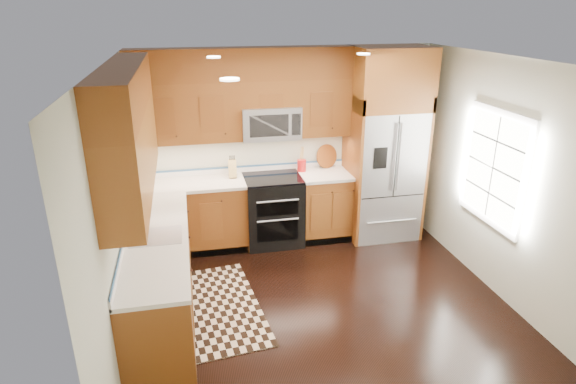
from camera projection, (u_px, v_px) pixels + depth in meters
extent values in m
plane|color=black|center=(324.00, 307.00, 5.26)|extent=(4.00, 4.00, 0.00)
cube|color=beige|center=(286.00, 144.00, 6.61)|extent=(4.00, 0.02, 2.60)
cube|color=beige|center=(118.00, 214.00, 4.39)|extent=(0.02, 4.00, 2.60)
cube|color=beige|center=(506.00, 182.00, 5.18)|extent=(0.02, 4.00, 2.60)
cube|color=white|center=(494.00, 168.00, 5.32)|extent=(0.04, 1.10, 1.30)
cube|color=white|center=(494.00, 168.00, 5.32)|extent=(0.02, 0.95, 1.15)
cube|color=maroon|center=(194.00, 217.00, 6.38)|extent=(1.37, 0.60, 0.90)
cube|color=maroon|center=(325.00, 206.00, 6.74)|extent=(0.72, 0.60, 0.90)
cube|color=maroon|center=(161.00, 279.00, 4.94)|extent=(0.60, 2.40, 0.90)
cube|color=white|center=(248.00, 180.00, 6.36)|extent=(2.85, 0.62, 0.04)
cube|color=white|center=(156.00, 238.00, 4.77)|extent=(0.62, 2.40, 0.04)
cube|color=brown|center=(245.00, 110.00, 6.15)|extent=(2.85, 0.33, 0.75)
cube|color=brown|center=(131.00, 151.00, 4.42)|extent=(0.33, 2.40, 0.75)
cube|color=maroon|center=(243.00, 64.00, 5.95)|extent=(2.85, 0.33, 0.40)
cube|color=maroon|center=(124.00, 88.00, 4.21)|extent=(0.33, 2.40, 0.40)
cube|color=black|center=(273.00, 211.00, 6.56)|extent=(0.76, 0.64, 0.92)
cube|color=black|center=(273.00, 178.00, 6.39)|extent=(0.76, 0.60, 0.02)
cube|color=black|center=(278.00, 209.00, 6.22)|extent=(0.55, 0.01, 0.18)
cube|color=black|center=(278.00, 231.00, 6.33)|extent=(0.55, 0.01, 0.28)
cylinder|color=#B2B2B7|center=(278.00, 201.00, 6.15)|extent=(0.55, 0.02, 0.02)
cylinder|color=#B2B2B7|center=(278.00, 220.00, 6.25)|extent=(0.55, 0.02, 0.02)
cube|color=#B2B2B7|center=(270.00, 122.00, 6.25)|extent=(0.76, 0.40, 0.42)
cube|color=black|center=(269.00, 126.00, 6.06)|extent=(0.50, 0.01, 0.28)
cube|color=#B2B2B7|center=(383.00, 173.00, 6.67)|extent=(0.90, 0.74, 1.80)
cube|color=black|center=(396.00, 157.00, 6.20)|extent=(0.01, 0.01, 1.08)
cube|color=black|center=(380.00, 158.00, 6.16)|extent=(0.18, 0.01, 0.28)
cube|color=maroon|center=(351.00, 169.00, 6.54)|extent=(0.04, 0.74, 2.00)
cube|color=maroon|center=(415.00, 164.00, 6.73)|extent=(0.04, 0.74, 2.00)
cube|color=brown|center=(390.00, 78.00, 6.20)|extent=(0.98, 0.74, 0.80)
cube|color=#B2B2B7|center=(156.00, 236.00, 4.76)|extent=(0.50, 0.42, 0.02)
cylinder|color=#B2B2B7|center=(135.00, 216.00, 4.87)|extent=(0.02, 0.02, 0.28)
torus|color=#B2B2B7|center=(133.00, 207.00, 4.75)|extent=(0.18, 0.02, 0.18)
cube|color=black|center=(212.00, 308.00, 5.23)|extent=(1.17, 1.76, 0.01)
cube|color=tan|center=(232.00, 168.00, 6.38)|extent=(0.12, 0.16, 0.23)
cylinder|color=#B21616|center=(302.00, 165.00, 6.61)|extent=(0.16, 0.16, 0.16)
cylinder|color=brown|center=(326.00, 167.00, 6.79)|extent=(0.43, 0.43, 0.02)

